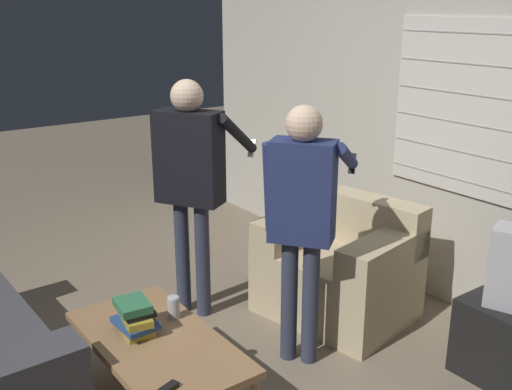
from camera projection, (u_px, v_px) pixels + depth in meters
name	position (u px, v px, depth m)	size (l,w,h in m)	color
ground_plane	(185.00, 376.00, 3.51)	(16.00, 16.00, 0.00)	#7F705B
wall_back	(428.00, 122.00, 4.26)	(5.20, 0.08, 2.55)	#BCB7A8
armchair_beige	(340.00, 268.00, 4.14)	(1.08, 0.92, 0.81)	#C6B289
coffee_table	(158.00, 346.00, 3.06)	(1.10, 0.57, 0.45)	#9E754C
person_left_standing	(190.00, 170.00, 3.94)	(0.54, 0.80, 1.63)	#33384C
person_right_standing	(303.00, 207.00, 3.40)	(0.47, 0.76, 1.57)	#33384C
book_stack	(136.00, 317.00, 3.09)	(0.25, 0.19, 0.18)	gold
soda_can	(174.00, 307.00, 3.24)	(0.07, 0.07, 0.13)	silver
spare_remote	(166.00, 390.00, 2.63)	(0.08, 0.14, 0.02)	black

